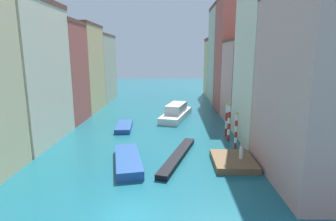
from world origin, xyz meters
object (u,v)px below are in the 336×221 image
(person_on_dock, at_px, (241,152))
(motorboat_0, at_px, (128,160))
(waterfront_dock, at_px, (233,161))
(vaporetto_white, at_px, (176,113))
(gondola_black, at_px, (178,156))
(mooring_pole_2, at_px, (226,119))
(mooring_pole_1, at_px, (229,122))
(mooring_pole_0, at_px, (236,130))
(motorboat_1, at_px, (124,126))

(person_on_dock, distance_m, motorboat_0, 11.00)
(waterfront_dock, bearing_deg, person_on_dock, -4.66)
(vaporetto_white, height_order, gondola_black, vaporetto_white)
(mooring_pole_2, bearing_deg, mooring_pole_1, -91.23)
(person_on_dock, distance_m, mooring_pole_0, 4.69)
(waterfront_dock, relative_size, vaporetto_white, 0.46)
(mooring_pole_1, xyz_separation_m, mooring_pole_2, (0.04, 1.80, -0.12))
(mooring_pole_2, distance_m, vaporetto_white, 11.89)
(mooring_pole_1, xyz_separation_m, gondola_black, (-6.34, -6.06, -2.14))
(gondola_black, bearing_deg, mooring_pole_1, 43.70)
(mooring_pole_0, bearing_deg, mooring_pole_1, 94.49)
(mooring_pole_0, bearing_deg, motorboat_0, -157.05)
(mooring_pole_1, bearing_deg, mooring_pole_0, -85.51)
(person_on_dock, distance_m, mooring_pole_1, 7.57)
(waterfront_dock, distance_m, person_on_dock, 1.23)
(vaporetto_white, relative_size, motorboat_1, 1.79)
(person_on_dock, height_order, mooring_pole_1, mooring_pole_1)
(mooring_pole_1, distance_m, mooring_pole_2, 1.81)
(gondola_black, bearing_deg, motorboat_0, -160.95)
(waterfront_dock, height_order, motorboat_0, motorboat_0)
(vaporetto_white, height_order, motorboat_1, vaporetto_white)
(motorboat_0, bearing_deg, waterfront_dock, 1.79)
(person_on_dock, relative_size, mooring_pole_0, 0.35)
(gondola_black, height_order, motorboat_1, motorboat_1)
(waterfront_dock, distance_m, motorboat_0, 10.25)
(motorboat_0, height_order, motorboat_1, motorboat_0)
(person_on_dock, xyz_separation_m, mooring_pole_0, (0.48, 4.58, 0.86))
(waterfront_dock, relative_size, gondola_black, 0.47)
(waterfront_dock, bearing_deg, motorboat_1, 135.86)
(gondola_black, bearing_deg, vaporetto_white, 90.11)
(motorboat_0, xyz_separation_m, motorboat_1, (-2.69, 12.86, -0.10))
(waterfront_dock, distance_m, mooring_pole_0, 5.04)
(mooring_pole_1, distance_m, motorboat_1, 14.96)
(mooring_pole_2, bearing_deg, mooring_pole_0, -87.70)
(mooring_pole_0, xyz_separation_m, mooring_pole_2, (-0.19, 4.70, 0.11))
(motorboat_1, bearing_deg, gondola_black, -55.94)
(mooring_pole_1, distance_m, gondola_black, 9.03)
(vaporetto_white, relative_size, gondola_black, 1.03)
(mooring_pole_0, relative_size, mooring_pole_1, 0.90)
(waterfront_dock, xyz_separation_m, mooring_pole_2, (1.01, 9.22, 1.97))
(mooring_pole_0, bearing_deg, vaporetto_white, 114.31)
(motorboat_0, bearing_deg, motorboat_1, 101.80)
(mooring_pole_2, bearing_deg, vaporetto_white, 122.88)
(mooring_pole_2, bearing_deg, gondola_black, -129.07)
(mooring_pole_1, bearing_deg, gondola_black, -136.30)
(waterfront_dock, height_order, person_on_dock, person_on_dock)
(mooring_pole_0, distance_m, vaporetto_white, 16.09)
(mooring_pole_1, height_order, gondola_black, mooring_pole_1)
(mooring_pole_0, distance_m, mooring_pole_1, 2.92)
(gondola_black, xyz_separation_m, motorboat_1, (-7.56, 11.18, 0.06))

